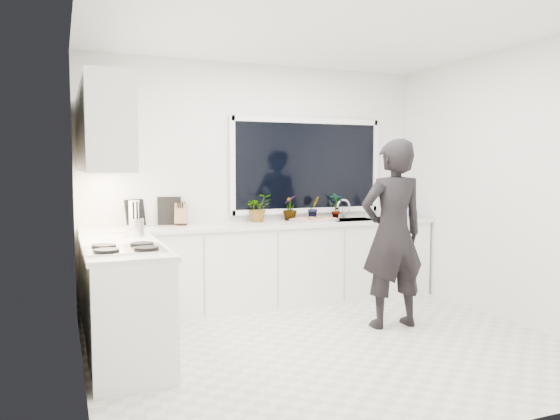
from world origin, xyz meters
name	(u,v)px	position (x,y,z in m)	size (l,w,h in m)	color
floor	(327,345)	(0.00, 0.00, -0.01)	(4.00, 3.50, 0.02)	beige
wall_back	(259,183)	(0.00, 1.76, 1.35)	(4.00, 0.02, 2.70)	white
wall_left	(77,194)	(-2.01, 0.00, 1.35)	(0.02, 3.50, 2.70)	white
wall_right	(509,186)	(2.01, 0.00, 1.35)	(0.02, 3.50, 2.70)	white
ceiling	(329,26)	(0.00, 0.00, 2.71)	(4.00, 3.50, 0.02)	white
window	(307,166)	(0.60, 1.73, 1.55)	(1.80, 0.02, 1.00)	black
base_cabinets_back	(268,266)	(0.00, 1.45, 0.44)	(3.92, 0.58, 0.88)	white
base_cabinets_left	(124,303)	(-1.67, 0.35, 0.44)	(0.58, 1.60, 0.88)	white
countertop_back	(268,225)	(0.00, 1.44, 0.90)	(3.94, 0.62, 0.04)	silver
countertop_left	(123,247)	(-1.67, 0.35, 0.90)	(0.62, 1.60, 0.04)	silver
upper_cabinets	(101,130)	(-1.79, 0.70, 1.85)	(0.34, 2.10, 0.70)	white
sink	(351,224)	(1.05, 1.45, 0.87)	(0.58, 0.42, 0.14)	silver
faucet	(343,209)	(1.05, 1.65, 1.03)	(0.03, 0.03, 0.22)	silver
stovetop	(125,248)	(-1.69, 0.00, 0.94)	(0.56, 0.48, 0.03)	black
person	(393,234)	(0.81, 0.23, 0.90)	(0.66, 0.43, 1.80)	black
pizza_tray	(314,220)	(0.55, 1.42, 0.94)	(0.46, 0.34, 0.03)	silver
pizza	(314,219)	(0.55, 1.42, 0.95)	(0.42, 0.30, 0.01)	#B43018
watering_can	(401,211)	(1.85, 1.61, 0.98)	(0.14, 0.14, 0.13)	blue
paper_towel_roll	(134,215)	(-1.43, 1.55, 1.05)	(0.11, 0.11, 0.26)	white
knife_block	(181,215)	(-0.94, 1.59, 1.03)	(0.13, 0.10, 0.22)	#A4844C
utensil_crock	(137,228)	(-1.50, 0.80, 1.00)	(0.13, 0.13, 0.16)	silver
picture_frame_large	(135,213)	(-1.40, 1.69, 1.06)	(0.22, 0.02, 0.28)	black
picture_frame_small	(169,211)	(-1.04, 1.69, 1.07)	(0.25, 0.02, 0.30)	black
herb_plants	(282,208)	(0.23, 1.61, 1.07)	(1.23, 0.27, 0.32)	#26662D
soap_bottles	(396,208)	(1.56, 1.30, 1.05)	(0.28, 0.15, 0.28)	#D8BF66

